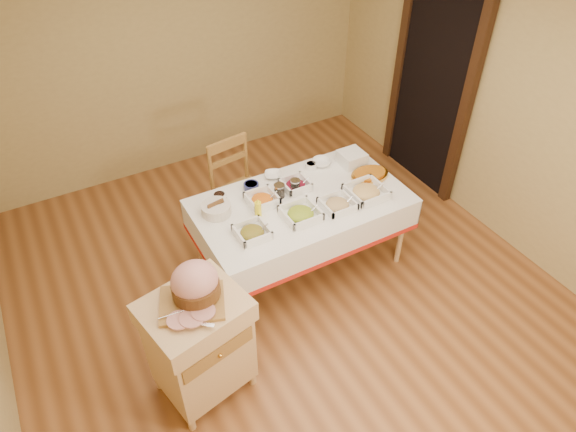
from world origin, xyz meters
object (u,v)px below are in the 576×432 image
object	(u,v)px
preserve_jar_right	(295,186)
brass_platter	(370,175)
bread_basket	(216,209)
mustard_bottle	(258,208)
preserve_jar_left	(279,191)
plate_stack	(352,158)
butcher_cart	(199,342)
ham_on_board	(195,285)
dining_chair	(239,191)
dining_table	(301,215)

from	to	relation	value
preserve_jar_right	brass_platter	bearing A→B (deg)	-11.84
bread_basket	mustard_bottle	bearing A→B (deg)	-34.51
preserve_jar_left	plate_stack	bearing A→B (deg)	7.84
butcher_cart	preserve_jar_left	world-z (taller)	butcher_cart
mustard_bottle	plate_stack	xyz separation A→B (m)	(1.10, 0.26, -0.02)
plate_stack	brass_platter	bearing A→B (deg)	-84.56
mustard_bottle	ham_on_board	bearing A→B (deg)	-137.89
ham_on_board	plate_stack	world-z (taller)	ham_on_board
preserve_jar_left	mustard_bottle	bearing A→B (deg)	-152.48
preserve_jar_left	bread_basket	bearing A→B (deg)	174.51
preserve_jar_left	preserve_jar_right	world-z (taller)	preserve_jar_left
butcher_cart	mustard_bottle	world-z (taller)	mustard_bottle
preserve_jar_left	dining_chair	bearing A→B (deg)	105.85
butcher_cart	plate_stack	bearing A→B (deg)	27.59
mustard_bottle	brass_platter	bearing A→B (deg)	0.18
dining_table	preserve_jar_right	size ratio (longest dim) A/B	15.95
ham_on_board	mustard_bottle	world-z (taller)	ham_on_board
preserve_jar_left	preserve_jar_right	size ratio (longest dim) A/B	1.08
mustard_bottle	plate_stack	size ratio (longest dim) A/B	0.79
ham_on_board	preserve_jar_right	xyz separation A→B (m)	(1.24, 0.88, -0.24)
ham_on_board	butcher_cart	bearing A→B (deg)	-141.93
preserve_jar_right	bread_basket	size ratio (longest dim) A/B	0.46
ham_on_board	brass_platter	distance (m)	2.09
butcher_cart	brass_platter	distance (m)	2.14
ham_on_board	bread_basket	distance (m)	1.09
plate_stack	brass_platter	size ratio (longest dim) A/B	0.61
bread_basket	butcher_cart	bearing A→B (deg)	-120.38
dining_chair	mustard_bottle	size ratio (longest dim) A/B	5.82
dining_table	ham_on_board	world-z (taller)	ham_on_board
ham_on_board	brass_platter	world-z (taller)	ham_on_board
brass_platter	mustard_bottle	bearing A→B (deg)	-179.82
butcher_cart	bread_basket	distance (m)	1.15
dining_table	brass_platter	bearing A→B (deg)	-0.04
dining_table	mustard_bottle	world-z (taller)	mustard_bottle
ham_on_board	brass_platter	xyz separation A→B (m)	(1.94, 0.73, -0.27)
ham_on_board	plate_stack	distance (m)	2.16
butcher_cart	ham_on_board	distance (m)	0.53
preserve_jar_left	ham_on_board	bearing A→B (deg)	-141.11
ham_on_board	preserve_jar_left	distance (m)	1.41
dining_table	butcher_cart	xyz separation A→B (m)	(-1.27, -0.77, -0.07)
dining_chair	mustard_bottle	xyz separation A→B (m)	(-0.12, -0.68, 0.31)
mustard_bottle	bread_basket	world-z (taller)	mustard_bottle
plate_stack	dining_chair	bearing A→B (deg)	156.81
dining_table	plate_stack	bearing A→B (deg)	20.15
dining_table	bread_basket	distance (m)	0.76
butcher_cart	brass_platter	size ratio (longest dim) A/B	2.53
dining_chair	mustard_bottle	world-z (taller)	dining_chair
brass_platter	plate_stack	bearing A→B (deg)	95.44
brass_platter	preserve_jar_left	bearing A→B (deg)	170.68
dining_chair	preserve_jar_right	distance (m)	0.68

